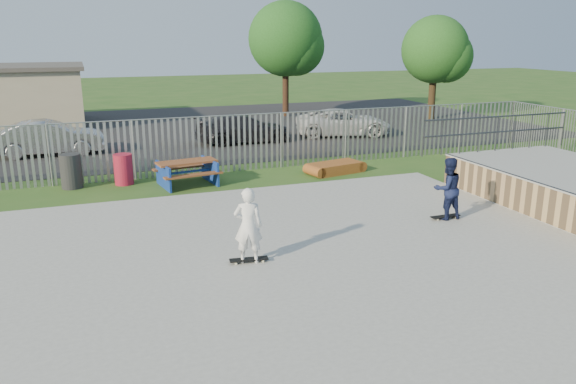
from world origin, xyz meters
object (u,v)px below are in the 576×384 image
object	(u,v)px
trash_bin_grey	(71,171)
car_white	(344,122)
car_dark	(243,129)
car_silver	(50,138)
skater_navy	(447,189)
trash_bin_red	(124,169)
tree_mid	(286,39)
tree_right	(435,50)
picnic_table	(187,173)
skater_white	(248,226)
funbox	(335,168)

from	to	relation	value
trash_bin_grey	car_white	xyz separation A→B (m)	(12.28, 5.76, 0.11)
trash_bin_grey	car_dark	xyz separation A→B (m)	(7.25, 5.67, 0.10)
car_silver	skater_navy	world-z (taller)	skater_navy
trash_bin_red	tree_mid	distance (m)	17.38
car_silver	skater_navy	size ratio (longest dim) A/B	2.65
tree_mid	trash_bin_red	bearing A→B (deg)	-128.10
car_white	tree_right	size ratio (longest dim) A/B	0.78
picnic_table	tree_mid	distance (m)	16.98
picnic_table	car_silver	distance (m)	7.88
skater_white	trash_bin_red	bearing A→B (deg)	-59.63
skater_navy	skater_white	bearing A→B (deg)	9.63
tree_mid	skater_white	size ratio (longest dim) A/B	4.19
trash_bin_grey	tree_right	bearing A→B (deg)	25.18
trash_bin_red	car_dark	xyz separation A→B (m)	(5.66, 5.77, 0.15)
trash_bin_red	tree_mid	size ratio (longest dim) A/B	0.15
car_dark	car_white	distance (m)	5.03
trash_bin_red	car_white	xyz separation A→B (m)	(10.69, 5.86, 0.16)
car_silver	skater_navy	xyz separation A→B (m)	(9.78, -12.81, 0.23)
tree_mid	tree_right	bearing A→B (deg)	-28.13
funbox	tree_right	xyz separation A→B (m)	(10.85, 10.22, 3.73)
car_silver	car_white	xyz separation A→B (m)	(13.09, 0.08, -0.06)
car_silver	tree_mid	distance (m)	15.35
car_dark	funbox	bearing A→B (deg)	-168.43
trash_bin_grey	car_dark	world-z (taller)	car_dark
car_silver	tree_mid	size ratio (longest dim) A/B	0.63
skater_navy	tree_right	bearing A→B (deg)	-123.82
car_dark	tree_mid	xyz separation A→B (m)	(4.78, 7.54, 3.84)
car_dark	tree_mid	distance (m)	9.72
trash_bin_grey	car_white	bearing A→B (deg)	25.14
picnic_table	skater_white	xyz separation A→B (m)	(-0.06, -7.24, 0.54)
tree_mid	skater_white	world-z (taller)	tree_mid
tree_right	skater_white	xyz separation A→B (m)	(-16.10, -17.33, -2.96)
skater_navy	skater_white	xyz separation A→B (m)	(-5.53, -1.02, 0.00)
car_dark	tree_right	world-z (taller)	tree_right
trash_bin_grey	skater_navy	bearing A→B (deg)	-38.44
car_silver	car_dark	xyz separation A→B (m)	(8.06, -0.01, -0.07)
car_dark	skater_white	bearing A→B (deg)	163.95
car_white	trash_bin_red	bearing A→B (deg)	133.09
skater_navy	car_dark	bearing A→B (deg)	-83.19
funbox	trash_bin_grey	bearing A→B (deg)	160.95
tree_right	skater_navy	bearing A→B (deg)	-122.96
funbox	car_silver	size ratio (longest dim) A/B	0.47
picnic_table	tree_right	world-z (taller)	tree_right
funbox	tree_mid	bearing A→B (deg)	64.58
trash_bin_red	tree_right	xyz separation A→B (m)	(17.96, 9.29, 3.41)
skater_navy	funbox	bearing A→B (deg)	-88.32
car_dark	tree_right	bearing A→B (deg)	-74.68
picnic_table	tree_mid	bearing A→B (deg)	50.47
trash_bin_red	car_silver	world-z (taller)	car_silver
funbox	tree_right	bearing A→B (deg)	31.02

